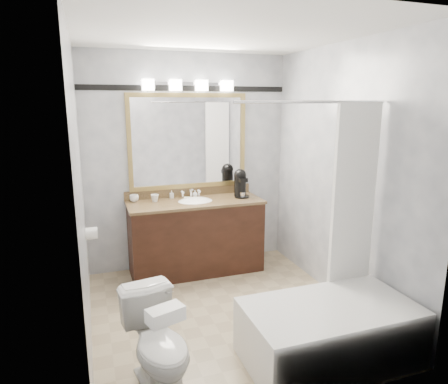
{
  "coord_description": "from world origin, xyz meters",
  "views": [
    {
      "loc": [
        -1.13,
        -3.25,
        1.95
      ],
      "look_at": [
        0.12,
        0.35,
        1.09
      ],
      "focal_mm": 32.0,
      "sensor_mm": 36.0,
      "label": 1
    }
  ],
  "objects": [
    {
      "name": "mirror",
      "position": [
        0.0,
        1.28,
        1.5
      ],
      "size": [
        1.4,
        0.04,
        1.1
      ],
      "color": "#AA8E4C",
      "rests_on": "room"
    },
    {
      "name": "cup_left",
      "position": [
        -0.66,
        1.21,
        0.89
      ],
      "size": [
        0.11,
        0.11,
        0.08
      ],
      "primitive_type": "imported",
      "rotation": [
        0.0,
        0.0,
        0.13
      ],
      "color": "white",
      "rests_on": "vanity"
    },
    {
      "name": "tissue_box",
      "position": [
        -0.76,
        -1.12,
        0.72
      ],
      "size": [
        0.24,
        0.18,
        0.09
      ],
      "primitive_type": "cube",
      "rotation": [
        0.0,
        0.0,
        0.32
      ],
      "color": "white",
      "rests_on": "toilet"
    },
    {
      "name": "coffee_maker",
      "position": [
        0.56,
        1.05,
        1.02
      ],
      "size": [
        0.17,
        0.22,
        0.33
      ],
      "rotation": [
        0.0,
        0.0,
        0.03
      ],
      "color": "black",
      "rests_on": "vanity"
    },
    {
      "name": "tp_roll",
      "position": [
        -1.14,
        0.66,
        0.7
      ],
      "size": [
        0.11,
        0.12,
        0.12
      ],
      "primitive_type": "cylinder",
      "rotation": [
        0.0,
        1.57,
        0.0
      ],
      "color": "white",
      "rests_on": "room"
    },
    {
      "name": "room",
      "position": [
        0.0,
        0.0,
        1.25
      ],
      "size": [
        2.42,
        2.62,
        2.52
      ],
      "color": "tan",
      "rests_on": "ground"
    },
    {
      "name": "vanity",
      "position": [
        0.0,
        1.02,
        0.44
      ],
      "size": [
        1.53,
        0.58,
        0.97
      ],
      "color": "black",
      "rests_on": "ground"
    },
    {
      "name": "toilet",
      "position": [
        -0.76,
        -0.82,
        0.34
      ],
      "size": [
        0.49,
        0.72,
        0.68
      ],
      "primitive_type": "imported",
      "rotation": [
        0.0,
        0.0,
        0.17
      ],
      "color": "white",
      "rests_on": "ground"
    },
    {
      "name": "vanity_light_bar",
      "position": [
        0.0,
        1.23,
        2.13
      ],
      "size": [
        1.02,
        0.14,
        0.12
      ],
      "color": "silver",
      "rests_on": "room"
    },
    {
      "name": "bathtub",
      "position": [
        0.55,
        -0.9,
        0.28
      ],
      "size": [
        1.3,
        0.75,
        1.96
      ],
      "color": "white",
      "rests_on": "ground"
    },
    {
      "name": "soap_bottle_a",
      "position": [
        -0.23,
        1.23,
        0.89
      ],
      "size": [
        0.05,
        0.05,
        0.09
      ],
      "primitive_type": "imported",
      "rotation": [
        0.0,
        0.0,
        0.15
      ],
      "color": "white",
      "rests_on": "vanity"
    },
    {
      "name": "cup_right",
      "position": [
        -0.44,
        1.13,
        0.89
      ],
      "size": [
        0.11,
        0.11,
        0.08
      ],
      "primitive_type": "imported",
      "rotation": [
        0.0,
        0.0,
        -0.33
      ],
      "color": "white",
      "rests_on": "vanity"
    },
    {
      "name": "soap_bottle_b",
      "position": [
        0.05,
        1.22,
        0.89
      ],
      "size": [
        0.07,
        0.07,
        0.08
      ],
      "primitive_type": "imported",
      "rotation": [
        0.0,
        0.0,
        -0.12
      ],
      "color": "white",
      "rests_on": "vanity"
    },
    {
      "name": "soap_bar",
      "position": [
        -0.06,
        1.13,
        0.86
      ],
      "size": [
        0.08,
        0.07,
        0.02
      ],
      "primitive_type": "cube",
      "rotation": [
        0.0,
        0.0,
        -0.39
      ],
      "color": "#E6EAC1",
      "rests_on": "vanity"
    },
    {
      "name": "accent_stripe",
      "position": [
        0.0,
        1.29,
        2.1
      ],
      "size": [
        2.4,
        0.01,
        0.06
      ],
      "primitive_type": "cube",
      "color": "black",
      "rests_on": "room"
    }
  ]
}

